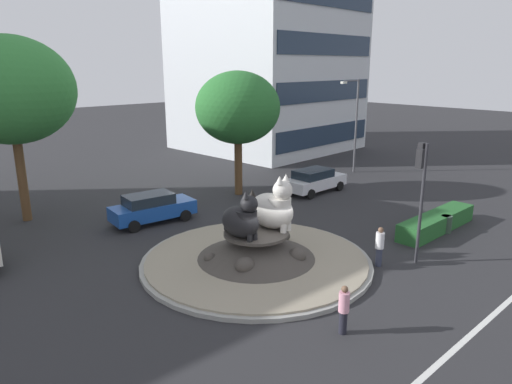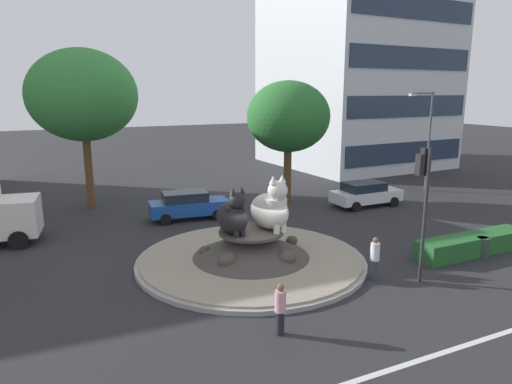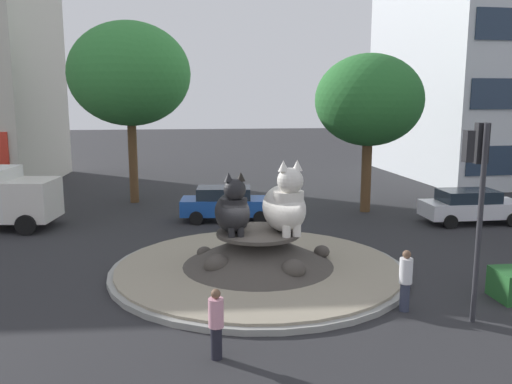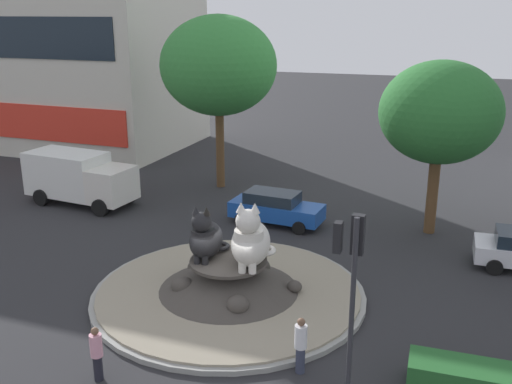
# 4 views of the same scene
# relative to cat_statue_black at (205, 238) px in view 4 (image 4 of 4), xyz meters

# --- Properties ---
(ground_plane) EXTENTS (160.00, 160.00, 0.00)m
(ground_plane) POSITION_rel_cat_statue_black_xyz_m (0.86, 0.06, -2.21)
(ground_plane) COLOR #28282B
(roundabout_island) EXTENTS (10.07, 10.07, 1.44)m
(roundabout_island) POSITION_rel_cat_statue_black_xyz_m (0.86, 0.05, -1.67)
(roundabout_island) COLOR gray
(roundabout_island) RESTS_ON ground
(cat_statue_black) EXTENTS (1.34, 2.13, 2.11)m
(cat_statue_black) POSITION_rel_cat_statue_black_xyz_m (0.00, 0.00, 0.00)
(cat_statue_black) COLOR black
(cat_statue_black) RESTS_ON roundabout_island
(cat_statue_white) EXTENTS (1.70, 2.65, 2.49)m
(cat_statue_white) POSITION_rel_cat_statue_black_xyz_m (1.76, -0.09, 0.14)
(cat_statue_white) COLOR silver
(cat_statue_white) RESTS_ON roundabout_island
(traffic_light_mast) EXTENTS (0.73, 0.51, 5.30)m
(traffic_light_mast) POSITION_rel_cat_statue_black_xyz_m (5.97, -4.60, 1.66)
(traffic_light_mast) COLOR #2D2D33
(traffic_light_mast) RESTS_ON ground
(shophouse_block) EXTENTS (26.80, 12.76, 17.39)m
(shophouse_block) POSITION_rel_cat_statue_black_xyz_m (-24.15, 21.12, 4.79)
(shophouse_block) COLOR beige
(shophouse_block) RESTS_ON ground
(broadleaf_tree_behind_island) EXTENTS (5.45, 5.45, 8.07)m
(broadleaf_tree_behind_island) POSITION_rel_cat_statue_black_xyz_m (7.65, 9.10, 3.51)
(broadleaf_tree_behind_island) COLOR brown
(broadleaf_tree_behind_island) RESTS_ON ground
(second_tree_near_tower) EXTENTS (6.63, 6.63, 9.95)m
(second_tree_near_tower) POSITION_rel_cat_statue_black_xyz_m (-4.56, 13.09, 4.90)
(second_tree_near_tower) COLOR brown
(second_tree_near_tower) RESTS_ON ground
(pedestrian_white_shirt) EXTENTS (0.37, 0.37, 1.77)m
(pedestrian_white_shirt) POSITION_rel_cat_statue_black_xyz_m (4.51, -3.78, -1.28)
(pedestrian_white_shirt) COLOR #33384C
(pedestrian_white_shirt) RESTS_ON ground
(pedestrian_pink_shirt) EXTENTS (0.35, 0.35, 1.68)m
(pedestrian_pink_shirt) POSITION_rel_cat_statue_black_xyz_m (-0.87, -5.92, -1.32)
(pedestrian_pink_shirt) COLOR black
(pedestrian_pink_shirt) RESTS_ON ground
(parked_car_right) EXTENTS (4.71, 2.33, 1.64)m
(parked_car_right) POSITION_rel_cat_statue_black_xyz_m (0.37, 7.91, -1.36)
(parked_car_right) COLOR #19479E
(parked_car_right) RESTS_ON ground
(delivery_box_truck) EXTENTS (6.32, 3.24, 2.79)m
(delivery_box_truck) POSITION_rel_cat_statue_black_xyz_m (-10.68, 7.68, -0.69)
(delivery_box_truck) COLOR silver
(delivery_box_truck) RESTS_ON ground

